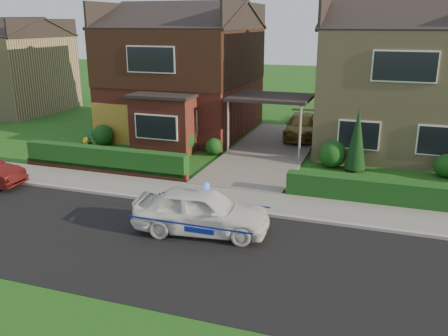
% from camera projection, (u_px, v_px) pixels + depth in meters
% --- Properties ---
extents(ground, '(120.00, 120.00, 0.00)m').
position_uv_depth(ground, '(178.00, 248.00, 13.46)').
color(ground, '#194C14').
rests_on(ground, ground).
extents(road, '(60.00, 6.00, 0.02)m').
position_uv_depth(road, '(178.00, 248.00, 13.46)').
color(road, black).
rests_on(road, ground).
extents(kerb, '(60.00, 0.16, 0.12)m').
position_uv_depth(kerb, '(214.00, 208.00, 16.20)').
color(kerb, '#9E9993').
rests_on(kerb, ground).
extents(sidewalk, '(60.00, 2.00, 0.10)m').
position_uv_depth(sidewalk, '(224.00, 198.00, 17.15)').
color(sidewalk, slate).
rests_on(sidewalk, ground).
extents(driveway, '(3.80, 12.00, 0.12)m').
position_uv_depth(driveway, '(270.00, 151.00, 23.38)').
color(driveway, '#666059').
rests_on(driveway, ground).
extents(house_left, '(7.50, 9.53, 7.25)m').
position_uv_depth(house_left, '(184.00, 65.00, 26.69)').
color(house_left, maroon).
rests_on(house_left, ground).
extents(house_right, '(7.50, 8.06, 7.25)m').
position_uv_depth(house_right, '(401.00, 75.00, 23.23)').
color(house_right, tan).
rests_on(house_right, ground).
extents(carport_link, '(3.80, 3.00, 2.77)m').
position_uv_depth(carport_link, '(271.00, 98.00, 22.58)').
color(carport_link, black).
rests_on(carport_link, ground).
extents(garage_door, '(2.20, 0.10, 2.10)m').
position_uv_depth(garage_door, '(111.00, 124.00, 24.71)').
color(garage_door, olive).
rests_on(garage_door, ground).
extents(dwarf_wall, '(7.70, 0.25, 0.36)m').
position_uv_depth(dwarf_wall, '(104.00, 170.00, 20.00)').
color(dwarf_wall, maroon).
rests_on(dwarf_wall, ground).
extents(hedge_left, '(7.50, 0.55, 0.90)m').
position_uv_depth(hedge_left, '(106.00, 173.00, 20.19)').
color(hedge_left, '#103412').
rests_on(hedge_left, ground).
extents(hedge_right, '(7.50, 0.55, 0.80)m').
position_uv_depth(hedge_right, '(393.00, 206.00, 16.50)').
color(hedge_right, '#103412').
rests_on(hedge_right, ground).
extents(shrub_left_far, '(1.08, 1.08, 1.08)m').
position_uv_depth(shrub_left_far, '(103.00, 135.00, 24.52)').
color(shrub_left_far, '#103412').
rests_on(shrub_left_far, ground).
extents(shrub_left_mid, '(1.32, 1.32, 1.32)m').
position_uv_depth(shrub_left_mid, '(181.00, 140.00, 22.91)').
color(shrub_left_mid, '#103412').
rests_on(shrub_left_mid, ground).
extents(shrub_left_near, '(0.84, 0.84, 0.84)m').
position_uv_depth(shrub_left_near, '(214.00, 146.00, 22.76)').
color(shrub_left_near, '#103412').
rests_on(shrub_left_near, ground).
extents(shrub_right_near, '(1.20, 1.20, 1.20)m').
position_uv_depth(shrub_right_near, '(332.00, 154.00, 20.79)').
color(shrub_right_near, '#103412').
rests_on(shrub_right_near, ground).
extents(shrub_right_mid, '(0.96, 0.96, 0.96)m').
position_uv_depth(shrub_right_mid, '(446.00, 166.00, 19.48)').
color(shrub_right_mid, '#103412').
rests_on(shrub_right_mid, ground).
extents(conifer_a, '(0.90, 0.90, 2.60)m').
position_uv_depth(conifer_a, '(357.00, 141.00, 20.09)').
color(conifer_a, black).
rests_on(conifer_a, ground).
extents(neighbour_left, '(6.50, 7.00, 5.20)m').
position_uv_depth(neighbour_left, '(11.00, 74.00, 33.36)').
color(neighbour_left, tan).
rests_on(neighbour_left, ground).
extents(police_car, '(3.77, 4.28, 1.56)m').
position_uv_depth(police_car, '(202.00, 211.00, 14.26)').
color(police_car, white).
rests_on(police_car, ground).
extents(driveway_car, '(2.13, 4.37, 1.22)m').
position_uv_depth(driveway_car, '(302.00, 126.00, 25.75)').
color(driveway_car, brown).
rests_on(driveway_car, driveway).
extents(potted_plant_a, '(0.46, 0.37, 0.75)m').
position_uv_depth(potted_plant_a, '(89.00, 140.00, 24.28)').
color(potted_plant_a, gray).
rests_on(potted_plant_a, ground).
extents(potted_plant_b, '(0.51, 0.51, 0.72)m').
position_uv_depth(potted_plant_b, '(84.00, 144.00, 23.40)').
color(potted_plant_b, gray).
rests_on(potted_plant_b, ground).
extents(potted_plant_c, '(0.49, 0.49, 0.74)m').
position_uv_depth(potted_plant_c, '(135.00, 144.00, 23.45)').
color(potted_plant_c, gray).
rests_on(potted_plant_c, ground).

